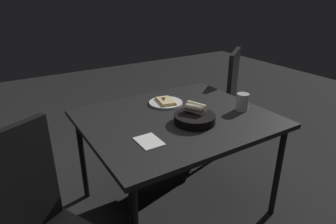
{
  "coord_description": "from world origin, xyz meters",
  "views": [
    {
      "loc": [
        -1.43,
        0.95,
        1.47
      ],
      "look_at": [
        0.05,
        0.03,
        0.72
      ],
      "focal_mm": 31.42,
      "sensor_mm": 36.0,
      "label": 1
    }
  ],
  "objects_px": {
    "dining_table": "(177,124)",
    "beer_glass": "(242,103)",
    "bread_basket": "(195,117)",
    "chair_far": "(220,94)",
    "pizza_plate": "(166,102)"
  },
  "relations": [
    {
      "from": "dining_table",
      "to": "chair_far",
      "type": "xyz_separation_m",
      "value": [
        0.54,
        -0.85,
        -0.12
      ]
    },
    {
      "from": "pizza_plate",
      "to": "chair_far",
      "type": "xyz_separation_m",
      "value": [
        0.31,
        -0.79,
        -0.19
      ]
    },
    {
      "from": "bread_basket",
      "to": "chair_far",
      "type": "relative_size",
      "value": 0.27
    },
    {
      "from": "beer_glass",
      "to": "chair_far",
      "type": "distance_m",
      "value": 0.83
    },
    {
      "from": "dining_table",
      "to": "pizza_plate",
      "type": "height_order",
      "value": "pizza_plate"
    },
    {
      "from": "bread_basket",
      "to": "chair_far",
      "type": "bearing_deg",
      "value": -50.24
    },
    {
      "from": "pizza_plate",
      "to": "chair_far",
      "type": "bearing_deg",
      "value": -68.55
    },
    {
      "from": "dining_table",
      "to": "chair_far",
      "type": "relative_size",
      "value": 1.23
    },
    {
      "from": "dining_table",
      "to": "beer_glass",
      "type": "bearing_deg",
      "value": -108.05
    },
    {
      "from": "chair_far",
      "to": "bread_basket",
      "type": "bearing_deg",
      "value": 129.76
    },
    {
      "from": "dining_table",
      "to": "bread_basket",
      "type": "relative_size",
      "value": 4.59
    },
    {
      "from": "dining_table",
      "to": "chair_far",
      "type": "distance_m",
      "value": 1.02
    },
    {
      "from": "dining_table",
      "to": "pizza_plate",
      "type": "bearing_deg",
      "value": -14.19
    },
    {
      "from": "pizza_plate",
      "to": "bread_basket",
      "type": "height_order",
      "value": "bread_basket"
    },
    {
      "from": "beer_glass",
      "to": "chair_far",
      "type": "xyz_separation_m",
      "value": [
        0.68,
        -0.42,
        -0.23
      ]
    }
  ]
}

